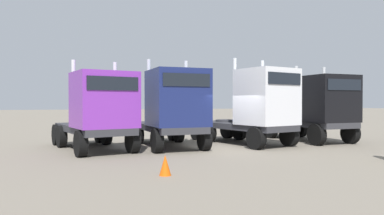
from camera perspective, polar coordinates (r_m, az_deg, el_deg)
name	(u,v)px	position (r m, az deg, el deg)	size (l,w,h in m)	color
ground	(226,149)	(17.02, 5.40, -6.53)	(200.00, 200.00, 0.00)	gray
semi_truck_purple	(99,111)	(16.53, -14.26, -0.49)	(3.80, 6.37, 4.05)	#333338
semi_truck_navy	(173,108)	(17.09, -2.94, -0.02)	(2.83, 6.10, 4.25)	#333338
semi_truck_white	(258,107)	(18.58, 10.19, 0.11)	(4.00, 6.51, 4.39)	#333338
semi_truck_black	(317,108)	(21.04, 18.99, -0.07)	(2.93, 6.59, 4.18)	#333338
traffic_cone_near	(165,165)	(11.00, -4.21, -8.98)	(0.36, 0.36, 0.61)	#F2590C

